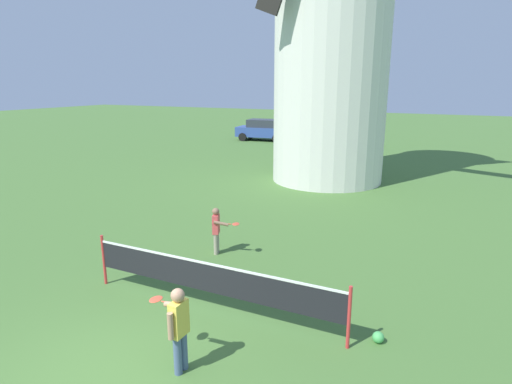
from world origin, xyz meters
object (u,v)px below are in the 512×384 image
(player_near, at_px, (178,325))
(parked_car_blue, at_px, (263,130))
(stray_ball, at_px, (378,337))
(player_far, at_px, (217,228))
(tennis_net, at_px, (209,278))
(parked_car_green, at_px, (328,133))

(player_near, xyz_separation_m, parked_car_blue, (-9.92, 24.31, 0.04))
(stray_ball, xyz_separation_m, parked_car_blue, (-12.47, 22.30, 0.71))
(player_far, distance_m, stray_ball, 4.88)
(stray_ball, relative_size, parked_car_blue, 0.05)
(player_near, relative_size, player_far, 1.13)
(tennis_net, height_order, parked_car_blue, parked_car_blue)
(tennis_net, xyz_separation_m, parked_car_green, (-4.41, 22.47, 0.12))
(parked_car_blue, bearing_deg, player_near, -67.80)
(player_near, height_order, parked_car_green, parked_car_green)
(player_far, height_order, parked_car_green, parked_car_green)
(parked_car_blue, distance_m, parked_car_green, 5.02)
(player_far, bearing_deg, stray_ball, -25.87)
(tennis_net, bearing_deg, player_near, -73.12)
(stray_ball, bearing_deg, player_near, -141.68)
(parked_car_blue, bearing_deg, stray_ball, -60.78)
(player_far, bearing_deg, tennis_net, -62.08)
(parked_car_green, bearing_deg, player_far, -81.21)
(stray_ball, xyz_separation_m, parked_car_green, (-7.45, 22.11, 0.71))
(tennis_net, distance_m, parked_car_blue, 24.55)
(tennis_net, relative_size, parked_car_green, 1.22)
(tennis_net, xyz_separation_m, parked_car_blue, (-9.42, 22.67, 0.12))
(player_near, distance_m, parked_car_green, 24.61)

